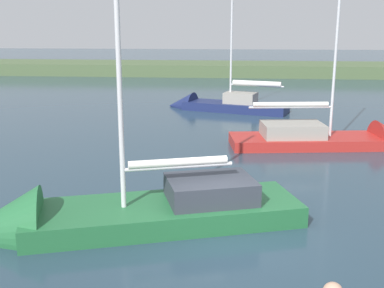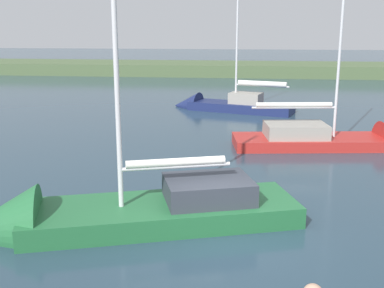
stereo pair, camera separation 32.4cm
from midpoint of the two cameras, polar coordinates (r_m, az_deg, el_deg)
ground_plane at (r=11.75m, az=4.80°, el=-11.14°), size 200.00×200.00×0.00m
far_shoreline at (r=51.74m, az=6.55°, el=8.28°), size 180.00×8.00×2.40m
sailboat_inner_slip at (r=12.35m, az=-9.63°, el=-8.91°), size 8.79×4.74×9.18m
sailboat_outer_mooring at (r=21.24m, az=18.18°, el=0.03°), size 8.34×3.24×10.02m
sailboat_far_left at (r=29.21m, az=4.10°, el=4.45°), size 7.74×4.00×9.09m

